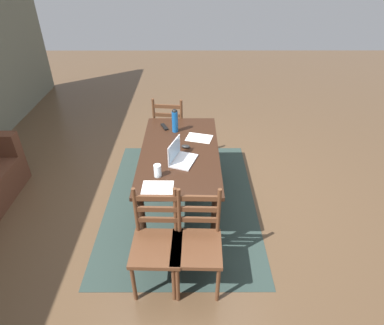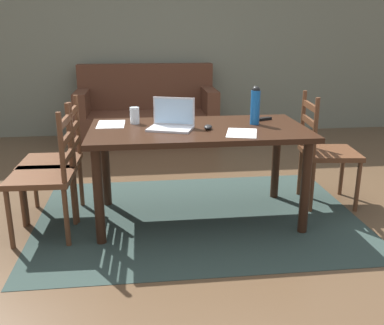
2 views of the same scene
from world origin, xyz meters
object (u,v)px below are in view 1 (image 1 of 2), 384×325
Objects in this scene: water_bottle at (175,120)px; drinking_glass at (158,171)px; chair_right_far at (170,127)px; computer_mouse at (186,146)px; chair_left_near at (196,244)px; chair_left_far at (157,244)px; dining_table at (180,158)px; laptop at (180,156)px; tv_remote at (164,127)px.

drinking_glass is at bearing 171.88° from water_bottle.
chair_right_far is 1.11m from computer_mouse.
chair_right_far is 9.50× the size of computer_mouse.
water_bottle is 2.98× the size of computer_mouse.
chair_left_near is 1.21m from computer_mouse.
dining_table is at bearing -8.85° from chair_left_far.
dining_table is at bearing -170.88° from chair_right_far.
laptop reaches higher than tv_remote.
water_bottle reaches higher than tv_remote.
chair_right_far is (2.22, 0.35, 0.00)m from chair_left_near.
chair_left_near is 3.19× the size of water_bottle.
drinking_glass is (0.63, 0.38, 0.34)m from chair_left_near.
chair_left_near is at bearing -90.00° from chair_left_far.
chair_left_near is 0.35m from chair_left_far.
water_bottle is at bearing 6.45° from laptop.
dining_table is at bearing 8.96° from chair_left_near.
drinking_glass is at bearing 179.15° from chair_right_far.
chair_right_far is 0.63m from tv_remote.
computer_mouse is at bearing -26.21° from drinking_glass.
computer_mouse is (0.06, -0.07, 0.11)m from dining_table.
chair_right_far is at bearing 9.12° from dining_table.
dining_table is 9.65× the size of tv_remote.
chair_left_far is (-1.11, 0.17, -0.19)m from dining_table.
chair_left_near is at bearing -171.04° from dining_table.
water_bottle is at bearing -170.51° from chair_right_far.
laptop reaches higher than dining_table.
chair_left_near is 9.50× the size of computer_mouse.
water_bottle is at bearing 35.11° from computer_mouse.
water_bottle is (1.56, 0.24, 0.43)m from chair_left_near.
chair_left_far is 9.50× the size of computer_mouse.
chair_left_far is at bearing 67.85° from tv_remote.
laptop reaches higher than chair_right_far.
chair_right_far is 7.31× the size of drinking_glass.
laptop is (0.91, 0.17, 0.34)m from chair_left_near.
laptop is at bearing -178.41° from dining_table.
water_bottle is at bearing -8.12° from drinking_glass.
water_bottle is (1.56, -0.10, 0.43)m from chair_left_far.
chair_left_near is 1.73m from tv_remote.
dining_table is 16.41× the size of computer_mouse.
chair_left_near and chair_right_far have the same top height.
computer_mouse is at bearing -45.79° from dining_table.
drinking_glass is (-1.59, 0.02, 0.34)m from chair_right_far.
laptop reaches higher than chair_left_near.
chair_left_near is (-1.11, -0.17, -0.19)m from dining_table.
laptop is at bearing -11.10° from chair_left_far.
laptop reaches higher than drinking_glass.
computer_mouse is at bearing 95.77° from tv_remote.
water_bottle is 0.23m from tv_remote.
computer_mouse is (0.27, -0.06, -0.04)m from laptop.
computer_mouse is at bearing -166.88° from chair_right_far.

